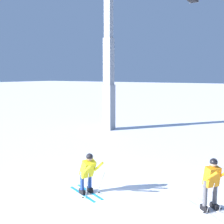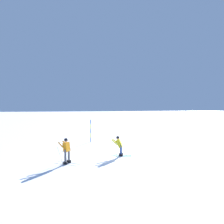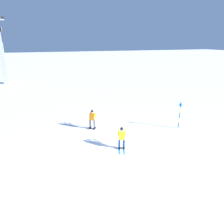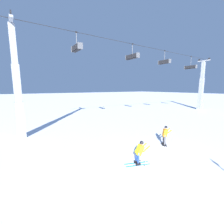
# 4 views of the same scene
# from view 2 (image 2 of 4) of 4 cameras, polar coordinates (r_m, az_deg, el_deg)

# --- Properties ---
(ground_plane) EXTENTS (260.00, 260.00, 0.00)m
(ground_plane) POSITION_cam_2_polar(r_m,az_deg,el_deg) (14.77, -1.74, -12.69)
(ground_plane) COLOR white
(skier_carving_main) EXTENTS (1.61, 1.04, 1.59)m
(skier_carving_main) POSITION_cam_2_polar(r_m,az_deg,el_deg) (13.88, 2.25, -10.05)
(skier_carving_main) COLOR #198CCC
(skier_carving_main) RESTS_ON ground_plane
(trail_marker_pole) EXTENTS (0.07, 0.28, 2.30)m
(trail_marker_pole) POSITION_cam_2_polar(r_m,az_deg,el_deg) (19.14, -6.66, -5.63)
(trail_marker_pole) COLOR blue
(trail_marker_pole) RESTS_ON ground_plane
(skier_distant_uphill) EXTENTS (1.64, 1.35, 1.67)m
(skier_distant_uphill) POSITION_cam_2_polar(r_m,az_deg,el_deg) (12.34, -14.00, -11.09)
(skier_distant_uphill) COLOR white
(skier_distant_uphill) RESTS_ON ground_plane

